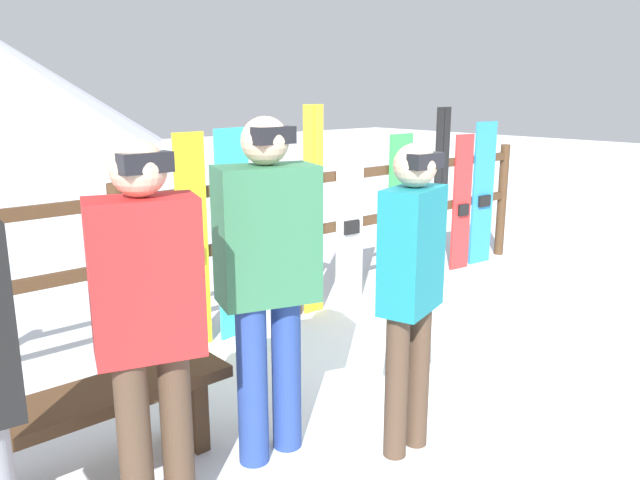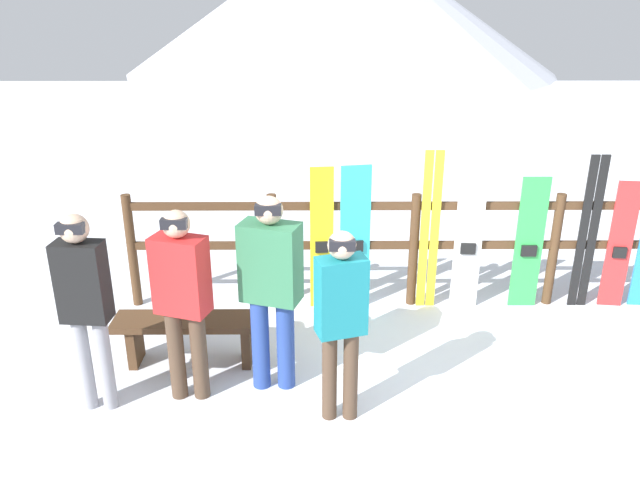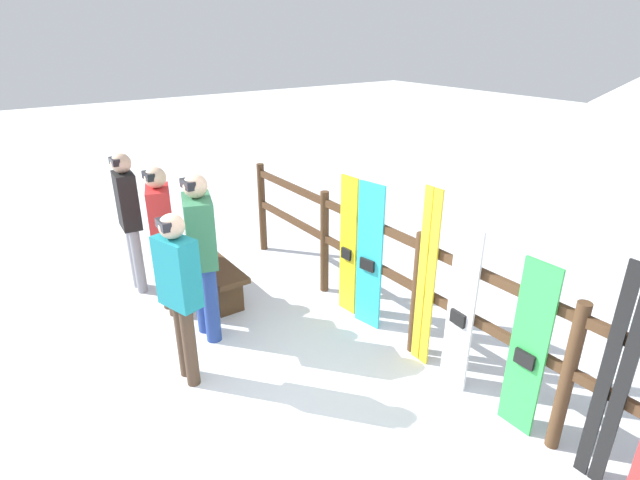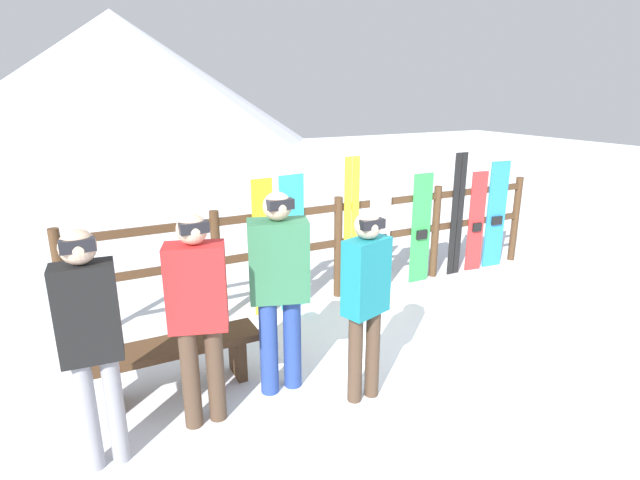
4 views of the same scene
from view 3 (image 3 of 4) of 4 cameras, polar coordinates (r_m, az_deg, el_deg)
The scene contains 13 objects.
ground_plane at distance 4.33m, azimuth -6.25°, elevation -19.71°, with size 40.00×40.00×0.00m, color white.
fence at distance 4.74m, azimuth 11.11°, elevation -4.85°, with size 6.06×0.10×1.25m.
bench at distance 5.97m, azimuth -12.44°, elevation -3.26°, with size 1.36×0.36×0.45m.
person_black at distance 6.10m, azimuth -21.03°, elevation 3.02°, with size 0.38×0.23×1.67m.
person_red at distance 5.49m, azimuth -17.57°, elevation 0.98°, with size 0.47×0.35×1.65m.
person_teal at distance 4.34m, azimuth -15.79°, elevation -5.20°, with size 0.41×0.30×1.59m.
person_plaid_green at distance 4.92m, azimuth -13.41°, elevation -0.84°, with size 0.53×0.39×1.71m.
snowboard_yellow at distance 5.33m, azimuth 3.25°, elevation -0.80°, with size 0.24×0.07×1.55m.
snowboard_cyan at distance 5.09m, azimuth 5.66°, elevation -2.02°, with size 0.32×0.10×1.57m.
ski_pair_yellow at distance 4.56m, azimuth 12.05°, elevation -4.45°, with size 0.19×0.02×1.72m.
snowboard_white at distance 4.39m, azimuth 15.79°, elevation -7.72°, with size 0.28×0.07×1.50m.
snowboard_green at distance 4.11m, azimuth 22.66°, elevation -11.56°, with size 0.29×0.05×1.45m.
ski_pair_black at distance 3.85m, azimuth 30.57°, elevation -13.67°, with size 0.19×0.02×1.67m.
Camera 3 is at (2.83, -1.45, 2.94)m, focal length 28.00 mm.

